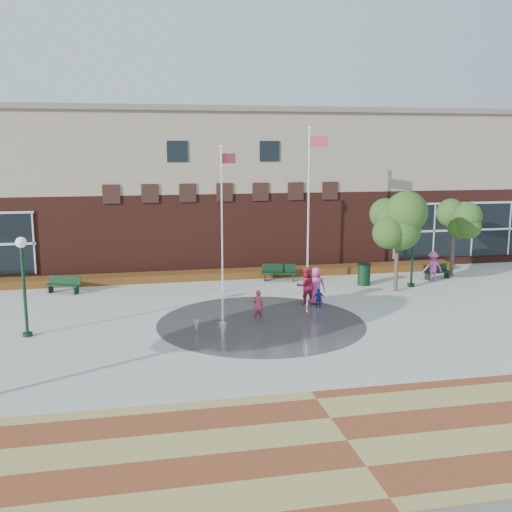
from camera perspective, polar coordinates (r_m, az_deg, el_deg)
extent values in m
plane|color=#666056|center=(21.59, 2.17, -8.71)|extent=(120.00, 120.00, 0.00)
cube|color=#A8A8A0|center=(25.30, 0.00, -5.79)|extent=(46.00, 18.00, 0.01)
cube|color=brown|center=(15.42, 8.67, -17.01)|extent=(46.00, 6.00, 0.01)
cylinder|color=#383A3D|center=(24.36, 0.48, -6.44)|extent=(8.40, 8.40, 0.01)
cube|color=#4B2019|center=(37.92, -4.13, 3.12)|extent=(44.00, 10.00, 4.50)
cube|color=gray|center=(37.61, -4.22, 9.93)|extent=(44.00, 10.00, 4.50)
cube|color=slate|center=(37.66, -4.27, 13.43)|extent=(44.40, 10.40, 0.30)
cube|color=black|center=(38.24, 19.85, 2.38)|extent=(10.00, 0.12, 3.19)
cube|color=black|center=(32.36, -7.50, 9.87)|extent=(1.10, 0.10, 1.10)
cube|color=black|center=(33.11, 1.29, 9.96)|extent=(1.10, 0.10, 1.10)
cube|color=maroon|center=(32.55, -2.71, -2.12)|extent=(26.00, 1.20, 0.40)
cylinder|color=white|center=(28.87, -3.26, 3.32)|extent=(0.09, 0.09, 7.00)
sphere|color=white|center=(28.65, -3.34, 10.37)|extent=(0.14, 0.14, 0.14)
cube|color=#A4334B|center=(28.83, -2.64, 9.27)|extent=(0.73, 0.27, 0.47)
cylinder|color=white|center=(30.74, 5.02, 4.58)|extent=(0.10, 0.10, 7.91)
sphere|color=white|center=(30.59, 5.14, 12.06)|extent=(0.16, 0.16, 0.16)
cube|color=#A4334B|center=(30.56, 5.99, 10.81)|extent=(0.87, 0.32, 0.56)
cylinder|color=black|center=(23.89, -21.18, -3.27)|extent=(0.12, 0.12, 3.42)
cylinder|color=black|center=(24.31, -20.93, -7.00)|extent=(0.36, 0.36, 0.16)
sphere|color=white|center=(23.53, -21.49, 1.21)|extent=(0.40, 0.40, 0.40)
cylinder|color=black|center=(31.24, 14.67, 0.29)|extent=(0.12, 0.12, 3.51)
cylinder|color=black|center=(31.57, 14.53, -2.69)|extent=(0.37, 0.37, 0.16)
sphere|color=white|center=(30.96, 14.84, 3.82)|extent=(0.41, 0.41, 0.41)
cube|color=black|center=(30.53, -17.89, -2.67)|extent=(1.70, 1.11, 0.06)
cube|color=black|center=(30.66, -17.72, -2.20)|extent=(1.53, 0.74, 0.42)
cube|color=black|center=(31.70, 2.20, -1.62)|extent=(1.87, 0.95, 0.06)
cube|color=black|center=(31.87, 2.21, -1.14)|extent=(1.75, 0.52, 0.45)
cube|color=black|center=(33.61, 16.88, -1.47)|extent=(1.63, 0.74, 0.05)
cube|color=black|center=(33.72, 16.69, -1.08)|extent=(1.55, 0.36, 0.39)
cylinder|color=black|center=(31.27, 10.24, -1.79)|extent=(0.65, 0.65, 1.08)
cylinder|color=black|center=(31.15, 10.28, -0.79)|extent=(0.69, 0.69, 0.06)
cylinder|color=#42312B|center=(30.09, 13.23, -0.66)|extent=(0.19, 0.19, 2.85)
cylinder|color=#42312B|center=(34.43, 18.20, 0.20)|extent=(0.22, 0.22, 2.52)
cone|color=white|center=(22.49, -3.18, -7.92)|extent=(0.31, 0.31, 0.61)
cone|color=white|center=(23.25, -5.69, -7.34)|extent=(0.22, 0.22, 0.49)
imported|color=#C23C5A|center=(24.52, 0.17, -4.75)|extent=(0.49, 0.34, 1.31)
imported|color=#D22446|center=(27.09, 4.73, -2.85)|extent=(0.90, 0.73, 1.73)
imported|color=#CD4690|center=(27.15, 5.72, -2.85)|extent=(0.97, 0.78, 1.72)
imported|color=#1D349F|center=(26.58, 6.00, -4.04)|extent=(0.55, 0.27, 0.91)
imported|color=#DC4BAB|center=(32.86, 16.49, -0.99)|extent=(1.06, 0.63, 1.61)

